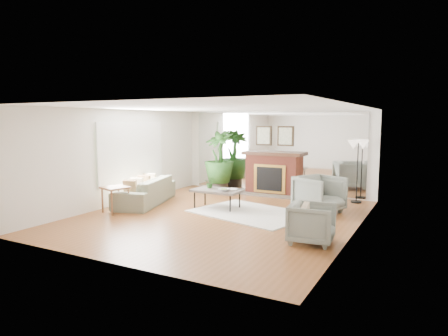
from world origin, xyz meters
The scene contains 18 objects.
ground centered at (0.00, 0.00, 0.00)m, with size 7.00×7.00×0.00m, color brown.
wall_left centered at (-2.99, 0.00, 1.25)m, with size 0.02×7.00×2.50m, color silver.
wall_right centered at (2.99, 0.00, 1.25)m, with size 0.02×7.00×2.50m, color silver.
wall_back centered at (0.00, 3.49, 1.25)m, with size 6.00×0.02×2.50m, color silver.
mirror_panel centered at (0.00, 3.47, 1.25)m, with size 5.40×0.04×2.40m, color silver.
window_panel centered at (-2.96, 0.40, 1.35)m, with size 0.04×2.40×1.50m, color #B2E09E.
fireplace centered at (0.00, 3.26, 0.66)m, with size 1.85×0.83×2.05m.
area_rug centered at (0.51, 0.58, 0.01)m, with size 2.64×1.88×0.03m, color white.
coffee_table centered at (-0.46, 0.68, 0.45)m, with size 1.23×0.72×0.49m.
sofa centered at (-2.45, 0.31, 0.34)m, with size 2.33×0.91×0.68m, color gray.
armchair_back centered at (1.91, 1.50, 0.45)m, with size 0.95×0.98×0.89m, color gray.
armchair_front centered at (2.43, -1.00, 0.36)m, with size 0.78×0.80×0.73m, color gray.
side_table centered at (-2.40, -0.86, 0.53)m, with size 0.69×0.69×0.63m.
potted_ficus centered at (-1.64, 2.94, 1.02)m, with size 1.04×1.04×1.91m.
floor_lamp centered at (2.50, 3.10, 1.44)m, with size 0.55×0.30×1.68m.
tabletop_plant centered at (-0.72, 0.78, 0.63)m, with size 0.25×0.22×0.28m, color #2E6224.
fruit_bowl centered at (-0.18, 0.54, 0.52)m, with size 0.27×0.27×0.07m, color brown.
book centered at (-0.19, 0.83, 0.50)m, with size 0.20×0.27×0.02m, color brown.
Camera 1 is at (4.35, -7.95, 2.20)m, focal length 32.00 mm.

